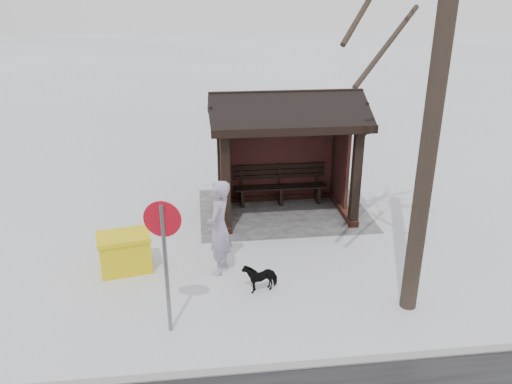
% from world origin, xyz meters
% --- Properties ---
extents(ground, '(120.00, 120.00, 0.00)m').
position_xyz_m(ground, '(0.00, 0.00, 0.00)').
color(ground, white).
rests_on(ground, ground).
extents(kerb, '(120.00, 0.15, 0.06)m').
position_xyz_m(kerb, '(0.00, 5.50, 0.01)').
color(kerb, gray).
rests_on(kerb, ground).
extents(trampled_patch, '(4.20, 3.20, 0.02)m').
position_xyz_m(trampled_patch, '(0.00, -0.20, 0.01)').
color(trampled_patch, gray).
rests_on(trampled_patch, ground).
extents(bus_shelter, '(3.60, 2.40, 3.09)m').
position_xyz_m(bus_shelter, '(0.00, -0.16, 2.17)').
color(bus_shelter, '#3D1D16').
rests_on(bus_shelter, ground).
extents(pedestrian, '(0.68, 0.82, 1.92)m').
position_xyz_m(pedestrian, '(1.75, 2.60, 0.96)').
color(pedestrian, '#9F95AE').
rests_on(pedestrian, ground).
extents(dog, '(0.70, 0.47, 0.54)m').
position_xyz_m(dog, '(1.04, 3.35, 0.27)').
color(dog, black).
rests_on(dog, ground).
extents(grit_bin, '(1.13, 0.88, 0.78)m').
position_xyz_m(grit_bin, '(3.61, 2.34, 0.40)').
color(grit_bin, yellow).
rests_on(grit_bin, ground).
extents(road_sign, '(0.58, 0.16, 2.30)m').
position_xyz_m(road_sign, '(2.66, 4.37, 1.66)').
color(road_sign, slate).
rests_on(road_sign, ground).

